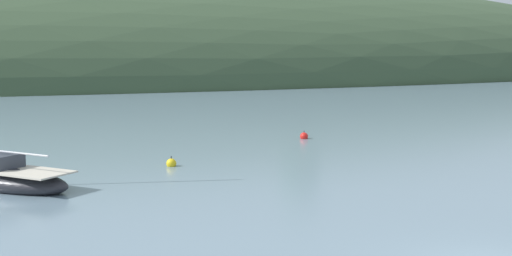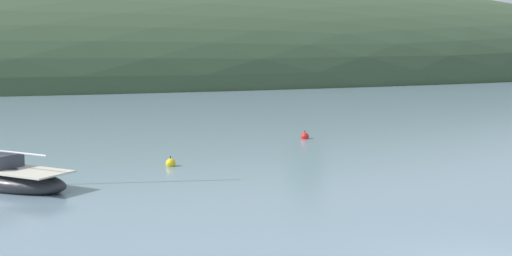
# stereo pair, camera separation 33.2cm
# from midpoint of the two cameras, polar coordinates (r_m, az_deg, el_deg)

# --- Properties ---
(far_shoreline_hill) EXTENTS (150.00, 36.00, 26.80)m
(far_shoreline_hill) POSITION_cam_midpoint_polar(r_m,az_deg,el_deg) (91.14, -10.02, 3.36)
(far_shoreline_hill) COLOR #384C33
(far_shoreline_hill) RESTS_ON ground
(sailboat_grey_yawl) EXTENTS (5.75, 5.94, 8.04)m
(sailboat_grey_yawl) POSITION_cam_midpoint_polar(r_m,az_deg,el_deg) (32.40, -17.03, -3.29)
(sailboat_grey_yawl) COLOR #232328
(sailboat_grey_yawl) RESTS_ON ground
(mooring_buoy_channel) EXTENTS (0.44, 0.44, 0.54)m
(mooring_buoy_channel) POSITION_cam_midpoint_polar(r_m,az_deg,el_deg) (44.09, 3.64, -0.59)
(mooring_buoy_channel) COLOR red
(mooring_buoy_channel) RESTS_ON ground
(mooring_buoy_inner) EXTENTS (0.44, 0.44, 0.54)m
(mooring_buoy_inner) POSITION_cam_midpoint_polar(r_m,az_deg,el_deg) (35.73, -5.70, -2.46)
(mooring_buoy_inner) COLOR yellow
(mooring_buoy_inner) RESTS_ON ground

